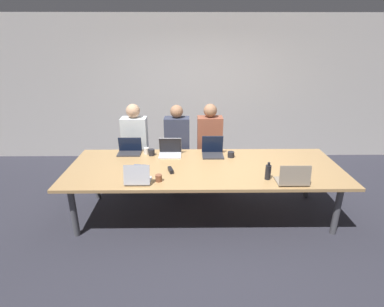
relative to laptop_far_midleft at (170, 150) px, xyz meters
name	(u,v)px	position (x,y,z in m)	size (l,w,h in m)	color
ground_plane	(204,213)	(0.49, -0.43, -0.82)	(24.00, 24.00, 0.00)	#2D2D38
curtain_wall	(199,90)	(0.49, 1.86, 0.58)	(12.00, 0.06, 2.80)	#BCB7B2
conference_table	(204,170)	(0.49, -0.43, -0.12)	(3.67, 1.33, 0.74)	tan
laptop_far_midleft	(170,150)	(0.00, 0.00, 0.00)	(0.33, 0.25, 0.25)	silver
person_far_midleft	(177,148)	(0.09, 0.46, -0.14)	(0.40, 0.24, 1.39)	#2D2D38
cup_far_midleft	(152,152)	(-0.27, -0.01, -0.03)	(0.09, 0.09, 0.09)	#232328
laptop_near_right	(293,179)	(1.51, -0.97, 0.00)	(0.36, 0.25, 0.26)	gray
bottle_near_right	(268,172)	(1.25, -0.82, 0.02)	(0.07, 0.07, 0.22)	black
laptop_far_center	(213,150)	(0.63, -0.01, 0.01)	(0.31, 0.27, 0.28)	#333338
person_far_center	(209,147)	(0.62, 0.49, -0.13)	(0.40, 0.24, 1.40)	#2D2D38
cup_far_center	(231,155)	(0.89, -0.10, -0.03)	(0.10, 0.10, 0.08)	#232328
laptop_far_left	(130,149)	(-0.61, 0.08, 0.00)	(0.35, 0.23, 0.23)	#333338
person_far_left	(136,148)	(-0.60, 0.46, -0.13)	(0.40, 0.24, 1.41)	#2D2D38
cup_far_left	(146,151)	(-0.36, 0.04, -0.02)	(0.08, 0.08, 0.10)	white
laptop_near_left	(138,178)	(-0.34, -0.92, 0.00)	(0.31, 0.25, 0.25)	#B7B7BC
cup_near_left	(159,178)	(-0.09, -0.87, -0.03)	(0.08, 0.08, 0.09)	brown
stapler	(171,170)	(0.04, -0.60, -0.05)	(0.09, 0.16, 0.05)	black
notebook	(139,167)	(-0.39, -0.46, -0.06)	(0.18, 0.14, 0.02)	#2D4C8C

